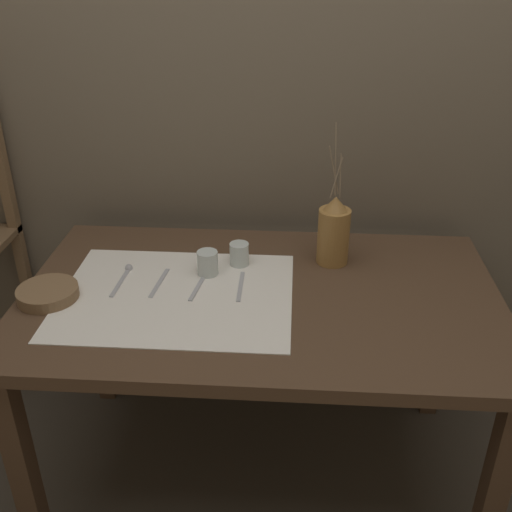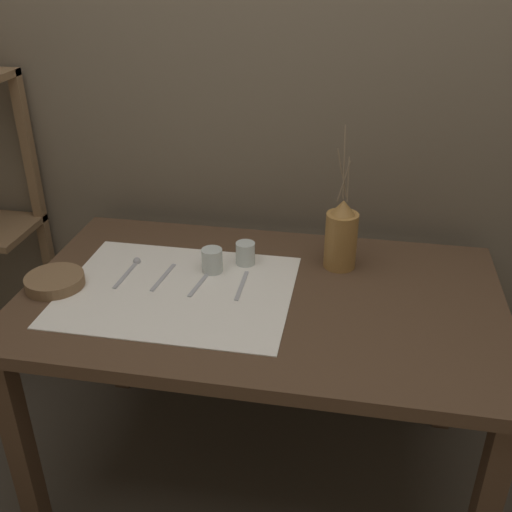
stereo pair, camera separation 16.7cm
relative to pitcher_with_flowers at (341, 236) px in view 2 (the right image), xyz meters
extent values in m
plane|color=#473F35|center=(-0.21, -0.20, -0.83)|extent=(12.00, 12.00, 0.00)
cube|color=#6B5E4C|center=(-0.21, 0.32, 0.37)|extent=(7.00, 0.06, 2.40)
cube|color=#4C3523|center=(-0.21, -0.20, -0.12)|extent=(1.38, 0.82, 0.04)
cube|color=#4C3523|center=(-0.84, -0.55, -0.48)|extent=(0.06, 0.06, 0.68)
cube|color=#4C3523|center=(-0.84, 0.15, -0.48)|extent=(0.06, 0.06, 0.68)
cube|color=#4C3523|center=(0.42, 0.15, -0.48)|extent=(0.06, 0.06, 0.68)
cube|color=brown|center=(-1.15, 0.25, -0.21)|extent=(0.04, 0.04, 1.24)
cube|color=white|center=(-0.45, -0.23, -0.10)|extent=(0.66, 0.51, 0.00)
cylinder|color=olive|center=(0.00, 0.00, -0.01)|extent=(0.10, 0.10, 0.18)
cone|color=olive|center=(0.00, 0.00, 0.10)|extent=(0.07, 0.07, 0.04)
cylinder|color=#847056|center=(-0.01, 0.01, 0.20)|extent=(0.04, 0.01, 0.15)
cylinder|color=#847056|center=(0.01, 0.00, 0.19)|extent=(0.01, 0.01, 0.13)
cylinder|color=#847056|center=(-0.01, 0.02, 0.23)|extent=(0.01, 0.02, 0.22)
cylinder|color=#847056|center=(0.00, -0.01, 0.18)|extent=(0.03, 0.01, 0.13)
cylinder|color=brown|center=(-0.81, -0.27, -0.09)|extent=(0.17, 0.17, 0.04)
cylinder|color=silver|center=(-0.38, -0.11, -0.06)|extent=(0.06, 0.06, 0.07)
cylinder|color=silver|center=(-0.29, -0.04, -0.07)|extent=(0.06, 0.06, 0.07)
cube|color=#A8A8AD|center=(-0.63, -0.18, -0.10)|extent=(0.02, 0.16, 0.00)
sphere|color=#A8A8AD|center=(-0.63, -0.10, -0.10)|extent=(0.02, 0.02, 0.02)
cube|color=#A8A8AD|center=(-0.52, -0.17, -0.10)|extent=(0.03, 0.16, 0.00)
cube|color=#A8A8AD|center=(-0.40, -0.18, -0.10)|extent=(0.04, 0.16, 0.00)
cube|color=#A8A8AD|center=(-0.27, -0.18, -0.10)|extent=(0.01, 0.16, 0.00)
camera|label=1|loc=(-0.13, -1.67, 0.81)|focal=42.00mm
camera|label=2|loc=(0.04, -1.65, 0.81)|focal=42.00mm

